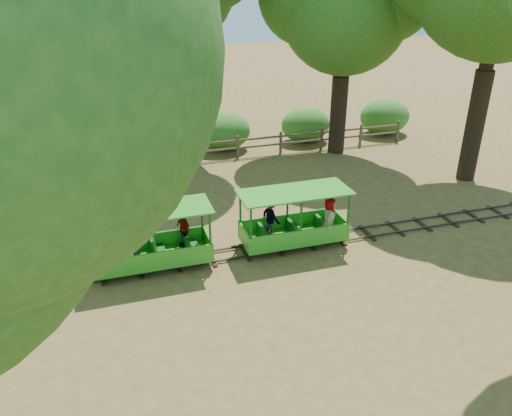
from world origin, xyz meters
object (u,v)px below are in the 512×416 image
object	(u,v)px
locomotive	(8,229)
carriage_rear	(294,222)
carriage_front	(155,244)
fence	(215,147)

from	to	relation	value
locomotive	carriage_rear	distance (m)	7.62
carriage_front	carriage_rear	size ratio (longest dim) A/B	1.00
locomotive	carriage_front	world-z (taller)	locomotive
carriage_front	fence	world-z (taller)	carriage_front
locomotive	fence	world-z (taller)	locomotive
carriage_front	carriage_rear	bearing A→B (deg)	-0.16
locomotive	carriage_rear	xyz separation A→B (m)	(7.56, -0.06, -0.95)
locomotive	carriage_front	xyz separation A→B (m)	(3.48, -0.05, -1.00)
carriage_rear	fence	size ratio (longest dim) A/B	0.18
carriage_front	fence	size ratio (longest dim) A/B	0.18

